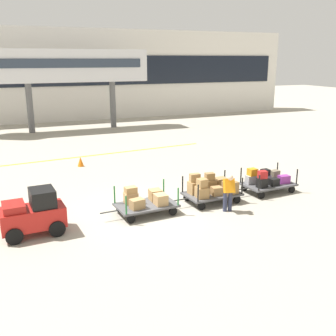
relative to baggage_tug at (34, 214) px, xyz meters
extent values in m
plane|color=#A8A08E|center=(4.21, 0.53, -0.75)|extent=(120.00, 120.00, 0.00)
cube|color=yellow|center=(2.80, 10.49, -0.75)|extent=(18.14, 2.01, 0.01)
cube|color=silver|center=(4.21, 26.53, 3.56)|extent=(49.74, 2.40, 8.63)
cube|color=black|center=(4.21, 25.28, 3.99)|extent=(47.25, 0.12, 2.80)
cube|color=silver|center=(4.85, 20.53, 4.54)|extent=(12.49, 2.20, 2.60)
cube|color=#2D3847|center=(4.85, 19.39, 4.74)|extent=(11.24, 0.08, 0.70)
cylinder|color=#59595B|center=(1.42, 20.53, 1.24)|extent=(0.50, 0.50, 3.99)
cylinder|color=#59595B|center=(8.29, 20.53, 1.24)|extent=(0.50, 0.50, 3.99)
cube|color=red|center=(-0.03, 0.00, -0.12)|extent=(2.17, 1.23, 0.70)
cube|color=black|center=(0.33, 0.02, 0.53)|extent=(0.86, 1.04, 0.60)
cube|color=#A51B16|center=(-0.61, -0.04, 0.35)|extent=(0.76, 0.98, 0.24)
cylinder|color=black|center=(-0.75, 0.48, -0.47)|extent=(0.57, 0.22, 0.56)
cylinder|color=black|center=(-0.68, -0.57, -0.47)|extent=(0.57, 0.22, 0.56)
cylinder|color=black|center=(0.61, 0.56, -0.47)|extent=(0.57, 0.22, 0.56)
cylinder|color=black|center=(0.68, -0.48, -0.47)|extent=(0.57, 0.22, 0.56)
cube|color=#4C4C4F|center=(4.16, 0.26, -0.39)|extent=(2.38, 1.54, 0.08)
cylinder|color=#237033|center=(3.06, 0.84, 0.00)|extent=(0.06, 0.06, 0.70)
cylinder|color=#237033|center=(3.14, -0.45, 0.00)|extent=(0.06, 0.06, 0.70)
cylinder|color=#237033|center=(5.17, 0.97, 0.00)|extent=(0.06, 0.06, 0.70)
cylinder|color=#237033|center=(5.25, -0.31, 0.00)|extent=(0.06, 0.06, 0.70)
cylinder|color=black|center=(3.26, 0.80, -0.59)|extent=(0.33, 0.12, 0.32)
cylinder|color=black|center=(3.33, -0.38, -0.59)|extent=(0.33, 0.12, 0.32)
cylinder|color=black|center=(4.98, 0.91, -0.59)|extent=(0.33, 0.12, 0.32)
cylinder|color=black|center=(5.06, -0.28, -0.59)|extent=(0.33, 0.12, 0.32)
cylinder|color=#333333|center=(2.66, 0.17, -0.41)|extent=(0.70, 0.09, 0.05)
cube|color=tan|center=(3.64, 0.58, -0.14)|extent=(0.52, 0.40, 0.43)
cube|color=#9E7A4C|center=(3.68, -0.06, -0.16)|extent=(0.58, 0.47, 0.38)
cube|color=#A87F4C|center=(4.66, 0.57, -0.14)|extent=(0.46, 0.49, 0.43)
cube|color=tan|center=(4.66, 0.00, -0.14)|extent=(0.47, 0.51, 0.42)
cube|color=#A87F4C|center=(3.64, 0.58, 0.20)|extent=(0.47, 0.35, 0.23)
cube|color=#4C4C4F|center=(7.15, 0.45, -0.39)|extent=(2.38, 1.54, 0.08)
cylinder|color=black|center=(6.06, 1.03, 0.00)|extent=(0.06, 0.06, 0.70)
cylinder|color=black|center=(6.14, -0.26, 0.00)|extent=(0.06, 0.06, 0.70)
cylinder|color=black|center=(8.17, 1.16, 0.00)|extent=(0.06, 0.06, 0.70)
cylinder|color=black|center=(8.25, -0.12, 0.00)|extent=(0.06, 0.06, 0.70)
cylinder|color=black|center=(6.25, 0.99, -0.59)|extent=(0.33, 0.12, 0.32)
cylinder|color=black|center=(6.33, -0.20, -0.59)|extent=(0.33, 0.12, 0.32)
cylinder|color=black|center=(7.97, 1.10, -0.59)|extent=(0.33, 0.12, 0.32)
cylinder|color=black|center=(8.05, -0.09, -0.59)|extent=(0.33, 0.12, 0.32)
cylinder|color=#333333|center=(5.65, 0.36, -0.41)|extent=(0.70, 0.09, 0.05)
cube|color=#A87F4C|center=(6.45, 0.68, -0.09)|extent=(0.54, 0.48, 0.52)
cube|color=#A87F4C|center=(6.50, 0.11, -0.13)|extent=(0.48, 0.51, 0.44)
cube|color=olive|center=(7.17, 0.73, -0.11)|extent=(0.57, 0.44, 0.49)
cube|color=#A87F4C|center=(7.20, 0.15, -0.18)|extent=(0.45, 0.39, 0.35)
cube|color=#9E7A4C|center=(7.80, 0.85, -0.12)|extent=(0.49, 0.46, 0.47)
cube|color=olive|center=(7.83, 0.13, -0.10)|extent=(0.61, 0.55, 0.51)
cube|color=#A87F4C|center=(6.45, 0.68, 0.34)|extent=(0.44, 0.27, 0.34)
cube|color=#A87F4C|center=(6.50, 0.11, 0.26)|extent=(0.39, 0.38, 0.35)
cube|color=olive|center=(7.17, 0.73, 0.29)|extent=(0.39, 0.29, 0.31)
cube|color=#4C4C4F|center=(10.15, 0.64, -0.39)|extent=(2.38, 1.54, 0.08)
cylinder|color=black|center=(9.05, 1.22, 0.00)|extent=(0.06, 0.06, 0.70)
cylinder|color=black|center=(9.13, -0.07, 0.00)|extent=(0.06, 0.06, 0.70)
cylinder|color=black|center=(11.16, 1.35, 0.00)|extent=(0.06, 0.06, 0.70)
cylinder|color=black|center=(11.24, 0.07, 0.00)|extent=(0.06, 0.06, 0.70)
cylinder|color=black|center=(9.25, 1.18, -0.59)|extent=(0.33, 0.12, 0.32)
cylinder|color=black|center=(9.32, -0.01, -0.59)|extent=(0.33, 0.12, 0.32)
cylinder|color=black|center=(10.97, 1.29, -0.59)|extent=(0.33, 0.12, 0.32)
cylinder|color=black|center=(11.04, 0.10, -0.59)|extent=(0.33, 0.12, 0.32)
cylinder|color=#333333|center=(8.65, 0.55, -0.41)|extent=(0.70, 0.09, 0.05)
cube|color=#99999E|center=(9.45, 0.92, -0.16)|extent=(0.56, 0.34, 0.38)
cube|color=black|center=(9.53, 0.28, -0.14)|extent=(0.49, 0.40, 0.42)
cube|color=#99999E|center=(10.16, 0.93, -0.20)|extent=(0.62, 0.31, 0.30)
cube|color=black|center=(10.20, 0.33, -0.20)|extent=(0.47, 0.38, 0.31)
cube|color=#726651|center=(10.77, 1.04, -0.14)|extent=(0.47, 0.40, 0.44)
cube|color=#8C338C|center=(10.82, 0.41, -0.17)|extent=(0.51, 0.36, 0.36)
cube|color=orange|center=(9.45, 0.92, 0.18)|extent=(0.39, 0.37, 0.31)
cube|color=red|center=(9.53, 0.28, 0.23)|extent=(0.39, 0.32, 0.33)
cube|color=black|center=(10.16, 0.93, 0.09)|extent=(0.36, 0.33, 0.28)
cylinder|color=#2D334C|center=(7.13, -0.67, -0.34)|extent=(0.16, 0.16, 0.82)
cylinder|color=#2D334C|center=(7.32, -0.72, -0.34)|extent=(0.16, 0.16, 0.82)
cube|color=orange|center=(7.20, -0.79, 0.33)|extent=(0.48, 0.50, 0.61)
sphere|color=beige|center=(7.18, -0.91, 0.70)|extent=(0.22, 0.22, 0.22)
cone|color=orange|center=(3.12, 8.35, -0.48)|extent=(0.36, 0.36, 0.55)
camera|label=1|loc=(-0.59, -13.35, 5.09)|focal=42.29mm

